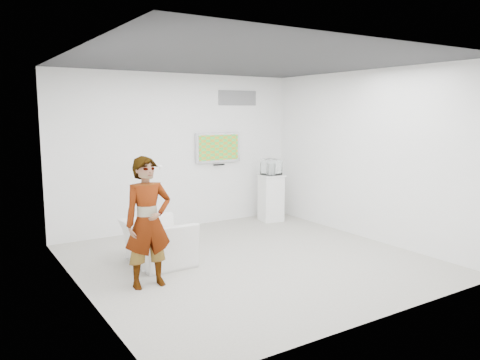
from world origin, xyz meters
The scene contains 10 objects.
room centered at (0.00, 0.00, 1.50)m, with size 5.01×5.01×3.00m.
tv centered at (0.85, 2.45, 1.55)m, with size 1.00×0.08×0.60m, color silver.
logo_decal centered at (1.35, 2.49, 2.55)m, with size 0.90×0.02×0.30m, color slate.
person centered at (-1.70, -0.19, 0.85)m, with size 0.62×0.41×1.71m, color white.
armchair centered at (-1.26, 0.59, 0.33)m, with size 1.02×0.89×0.66m, color white.
pedestal centered at (1.85, 1.97, 0.48)m, with size 0.47×0.47×0.97m, color white.
floor_uplight centered at (2.06, 2.34, 0.13)m, with size 0.17×0.17×0.27m, color white.
vitrine centered at (1.85, 1.97, 1.13)m, with size 0.33×0.33×0.33m, color white.
console centered at (1.85, 1.97, 1.09)m, with size 0.05×0.17×0.24m, color white.
wii_remote centered at (-1.45, -0.05, 1.54)m, with size 0.04×0.15×0.04m, color white.
Camera 1 is at (-3.86, -5.80, 2.27)m, focal length 35.00 mm.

